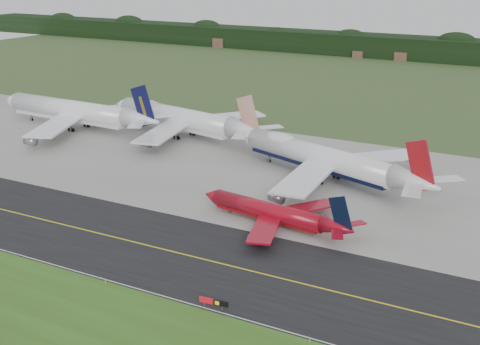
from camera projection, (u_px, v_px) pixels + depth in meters
name	position (u px, v px, depth m)	size (l,w,h in m)	color
ground	(176.00, 242.00, 133.20)	(600.00, 600.00, 0.00)	#374C23
grass_verge	(49.00, 322.00, 104.09)	(400.00, 30.00, 0.01)	#35591A
taxiway	(164.00, 249.00, 129.87)	(400.00, 32.00, 0.02)	black
apron	(285.00, 173.00, 175.61)	(400.00, 78.00, 0.01)	gray
taxiway_centreline	(164.00, 249.00, 129.86)	(400.00, 0.40, 0.00)	yellow
taxiway_edge_line	(113.00, 281.00, 116.97)	(400.00, 0.25, 0.00)	silver
horizon_treeline	(463.00, 52.00, 359.19)	(700.00, 25.00, 12.00)	black
jet_ba_747	(325.00, 159.00, 168.83)	(63.48, 51.13, 16.46)	white
jet_red_737	(275.00, 213.00, 140.59)	(37.56, 30.36, 10.15)	maroon
jet_navy_gold	(78.00, 112.00, 219.01)	(68.10, 59.37, 17.59)	white
jet_star_tail	(184.00, 119.00, 209.34)	(64.53, 53.16, 17.11)	white
taxiway_sign	(214.00, 302.00, 107.63)	(5.11, 0.71, 1.71)	slate
edge_marker_center	(105.00, 282.00, 116.42)	(0.16, 0.16, 0.50)	yellow
edge_marker_right	(309.00, 341.00, 98.54)	(0.16, 0.16, 0.50)	yellow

